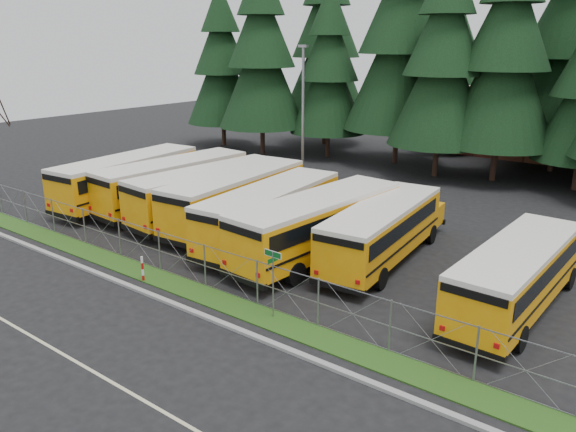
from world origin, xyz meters
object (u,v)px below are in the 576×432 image
(bus_1, at_px, (179,185))
(light_standard, at_px, (303,113))
(bus_3, at_px, (240,199))
(bus_east, at_px, (519,277))
(bus_5, at_px, (323,227))
(street_sign, at_px, (273,270))
(bus_4, at_px, (275,214))
(striped_bollard, at_px, (143,269))
(bus_2, at_px, (214,194))
(bus_6, at_px, (385,232))
(bus_0, at_px, (133,180))

(bus_1, relative_size, light_standard, 1.21)
(bus_3, xyz_separation_m, bus_east, (16.15, -1.46, -0.17))
(bus_5, relative_size, street_sign, 4.34)
(bus_3, distance_m, bus_5, 6.82)
(bus_4, relative_size, striped_bollard, 9.94)
(bus_3, xyz_separation_m, striped_bollard, (1.92, -8.76, -1.00))
(bus_2, distance_m, street_sign, 13.37)
(bus_1, xyz_separation_m, bus_east, (21.57, -1.58, -0.17))
(bus_2, height_order, striped_bollard, bus_2)
(bus_3, height_order, bus_6, bus_3)
(bus_4, height_order, bus_east, bus_4)
(bus_1, distance_m, bus_6, 14.79)
(bus_1, relative_size, bus_3, 1.00)
(bus_2, bearing_deg, bus_6, 6.67)
(bus_0, xyz_separation_m, bus_east, (24.91, -0.60, -0.18))
(bus_5, bearing_deg, bus_0, -176.78)
(bus_4, distance_m, striped_bollard, 7.89)
(bus_3, height_order, bus_4, bus_3)
(bus_5, bearing_deg, bus_4, -179.32)
(bus_5, bearing_deg, bus_2, 176.79)
(bus_2, distance_m, bus_4, 5.56)
(bus_6, bearing_deg, street_sign, -99.64)
(bus_1, relative_size, bus_4, 1.03)
(bus_4, bearing_deg, street_sign, -56.94)
(bus_2, distance_m, bus_6, 11.41)
(bus_4, height_order, striped_bollard, bus_4)
(bus_3, distance_m, bus_east, 16.22)
(bus_5, distance_m, street_sign, 6.94)
(bus_0, height_order, bus_1, bus_0)
(bus_5, xyz_separation_m, bus_6, (2.68, 1.43, -0.13))
(bus_4, xyz_separation_m, light_standard, (-5.72, 10.44, 3.94))
(light_standard, bearing_deg, bus_0, -122.35)
(bus_3, distance_m, street_sign, 11.83)
(bus_2, relative_size, striped_bollard, 10.09)
(bus_5, relative_size, light_standard, 1.20)
(bus_0, relative_size, bus_3, 1.01)
(bus_0, bearing_deg, bus_5, -6.55)
(bus_4, distance_m, light_standard, 12.54)
(bus_2, distance_m, bus_5, 8.82)
(bus_4, xyz_separation_m, bus_6, (5.94, 1.19, -0.09))
(bus_5, height_order, light_standard, light_standard)
(bus_0, xyz_separation_m, bus_1, (3.35, 0.98, -0.01))
(bus_2, relative_size, street_sign, 4.31)
(street_sign, relative_size, striped_bollard, 2.34)
(bus_1, xyz_separation_m, light_standard, (3.13, 9.24, 3.90))
(bus_2, xyz_separation_m, bus_4, (5.47, -1.01, -0.02))
(bus_4, relative_size, light_standard, 1.18)
(bus_3, bearing_deg, street_sign, -46.41)
(bus_6, distance_m, light_standard, 15.42)
(bus_0, relative_size, light_standard, 1.21)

